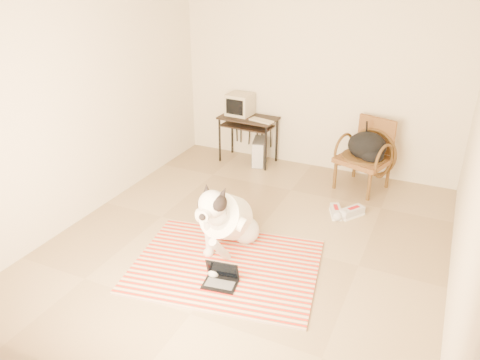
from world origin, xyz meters
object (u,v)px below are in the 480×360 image
Objects in this scene: laptop at (221,278)px; pc_tower at (259,152)px; backpack at (368,147)px; dog at (226,219)px; rattan_chair at (366,155)px; crt_monitor at (240,104)px; computer_desk at (248,124)px.

laptop is 0.79× the size of pc_tower.
backpack is at bearing 73.02° from laptop.
dog reaches higher than pc_tower.
rattan_chair is 1.86× the size of backpack.
rattan_chair is at bearing 64.39° from dog.
crt_monitor is (-1.15, 2.90, 0.77)m from laptop.
computer_desk is 2.29× the size of crt_monitor.
computer_desk reaches higher than laptop.
rattan_chair is 0.15m from backpack.
computer_desk is 0.93× the size of rattan_chair.
computer_desk is at bearing 109.23° from laptop.
backpack is at bearing -8.44° from crt_monitor.
crt_monitor is 0.85× the size of pc_tower.
computer_desk is 1.77m from rattan_chair.
laptop is 3.03m from computer_desk.
dog is 2.28m from backpack.
rattan_chair reaches higher than laptop.
dog is 1.41× the size of computer_desk.
pc_tower is 1.65m from backpack.
crt_monitor is (-0.16, 0.08, 0.25)m from computer_desk.
pc_tower is 0.48× the size of rattan_chair.
computer_desk is 0.45m from pc_tower.
pc_tower is at bearing -14.28° from crt_monitor.
dog is 3.23× the size of crt_monitor.
dog is 3.48× the size of laptop.
dog reaches higher than backpack.
rattan_chair is (1.00, 2.09, 0.11)m from dog.
computer_desk is 1.73× the size of backpack.
pc_tower is (-0.56, 2.22, -0.16)m from dog.
laptop is at bearing -68.40° from dog.
backpack is (0.80, 2.61, 0.52)m from laptop.
rattan_chair is at bearing -4.66° from computer_desk.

